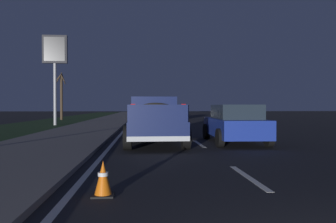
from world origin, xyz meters
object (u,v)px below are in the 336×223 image
bare_tree_far (61,96)px  sedan_white (149,112)px  sedan_blue (235,123)px  traffic_cone_near (103,179)px  gas_price_sign (55,57)px  sedan_black (176,112)px  pickup_truck (154,119)px

bare_tree_far → sedan_white: bearing=-65.8°
sedan_blue → sedan_white: 28.15m
traffic_cone_near → gas_price_sign: bearing=16.9°
sedan_black → gas_price_sign: 17.54m
pickup_truck → sedan_blue: size_ratio=1.23×
sedan_black → gas_price_sign: bearing=140.1°
bare_tree_far → traffic_cone_near: (-31.17, -8.43, -2.38)m
sedan_black → bare_tree_far: size_ratio=0.84×
sedan_black → sedan_white: bearing=60.0°
sedan_white → sedan_black: bearing=-120.0°
sedan_white → bare_tree_far: size_ratio=0.85×
traffic_cone_near → bare_tree_far: bearing=15.1°
bare_tree_far → traffic_cone_near: size_ratio=9.01×
sedan_black → gas_price_sign: size_ratio=0.63×
sedan_white → traffic_cone_near: bearing=177.9°
sedan_blue → sedan_black: (26.11, -0.23, 0.00)m
pickup_truck → sedan_white: pickup_truck is taller
pickup_truck → traffic_cone_near: pickup_truck is taller
sedan_white → gas_price_sign: gas_price_sign is taller
sedan_white → sedan_blue: bearing=-173.8°
gas_price_sign → traffic_cone_near: 22.19m
gas_price_sign → bare_tree_far: (10.50, 2.13, -2.65)m
sedan_blue → sedan_white: same height
pickup_truck → gas_price_sign: 15.64m
traffic_cone_near → pickup_truck: bearing=-8.1°
pickup_truck → gas_price_sign: bearing=29.4°
pickup_truck → sedan_white: 27.97m
sedan_blue → bare_tree_far: 26.91m
pickup_truck → traffic_cone_near: bearing=171.9°
sedan_blue → bare_tree_far: bare_tree_far is taller
pickup_truck → sedan_black: size_ratio=1.24×
sedan_blue → gas_price_sign: bearing=39.1°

